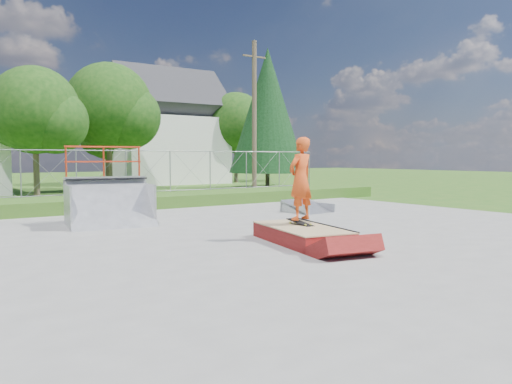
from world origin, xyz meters
TOP-DOWN VIEW (x-y plane):
  - ground at (0.00, 0.00)m, footprint 120.00×120.00m
  - concrete_pad at (0.00, 0.00)m, footprint 20.00×16.00m
  - grass_berm at (0.00, 9.50)m, footprint 24.00×3.00m
  - grind_box at (0.08, -0.71)m, footprint 1.82×2.92m
  - quarter_pipe at (-2.61, 4.71)m, footprint 2.60×2.30m
  - flat_bank_ramp at (4.41, 4.10)m, footprint 1.52×1.61m
  - skateboard at (0.26, -0.44)m, footprint 0.23×0.80m
  - skater at (0.26, -0.44)m, footprint 0.79×0.59m
  - chain_link_fence at (0.00, 10.50)m, footprint 20.00×0.06m
  - gable_house at (9.00, 26.00)m, footprint 8.40×6.08m
  - utility_pole at (7.50, 12.00)m, footprint 0.24×0.24m
  - tree_left_near at (-1.75, 17.83)m, footprint 4.76×4.48m
  - tree_center at (2.78, 19.81)m, footprint 5.44×5.12m
  - tree_right_far at (14.27, 23.82)m, footprint 5.10×4.80m
  - tree_back_mid at (5.21, 27.86)m, footprint 4.08×3.84m
  - conifer_tree at (12.00, 17.00)m, footprint 5.04×5.04m

SIDE VIEW (x-z plane):
  - ground at x=0.00m, z-range 0.00..0.00m
  - concrete_pad at x=0.00m, z-range 0.00..0.04m
  - grind_box at x=0.08m, z-range 0.00..0.40m
  - flat_bank_ramp at x=4.41m, z-range 0.00..0.43m
  - grass_berm at x=0.00m, z-range 0.00..0.50m
  - skateboard at x=0.26m, z-range 0.38..0.51m
  - quarter_pipe at x=-2.61m, z-range 0.00..2.34m
  - chain_link_fence at x=0.00m, z-range 0.50..2.30m
  - skater at x=0.26m, z-range 0.45..2.41m
  - tree_back_mid at x=5.21m, z-range 0.78..6.48m
  - gable_house at x=9.00m, z-range -0.63..8.31m
  - utility_pole at x=7.50m, z-range 0.00..8.00m
  - tree_left_near at x=-1.75m, z-range 0.91..7.56m
  - tree_right_far at x=14.27m, z-range 0.98..8.10m
  - tree_center at x=2.78m, z-range 1.05..8.65m
  - conifer_tree at x=12.00m, z-range 0.50..9.60m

